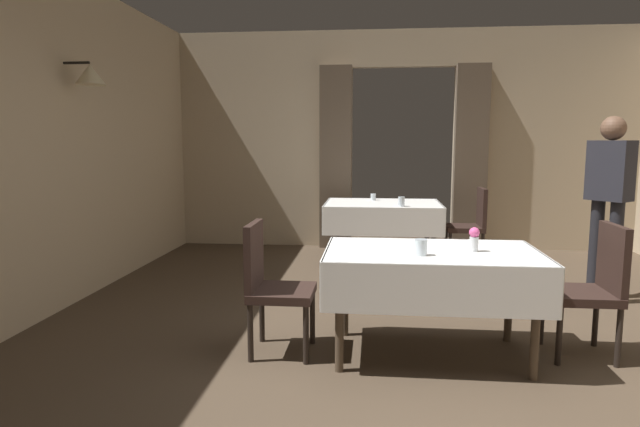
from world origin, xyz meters
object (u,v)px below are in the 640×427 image
object	(u,v)px
chair_mid_right	(593,284)
chair_far_right	(471,222)
glass_far_a	(373,197)
glass_far_b	(401,202)
person_waiter_by_doorway	(609,192)
dining_table_far	(383,211)
flower_vase_mid	(474,238)
glass_mid_b	(421,247)
dining_table_mid	(432,265)
chair_mid_left	(271,281)

from	to	relation	value
chair_mid_right	chair_far_right	bearing A→B (deg)	96.42
glass_far_a	chair_far_right	bearing A→B (deg)	-7.61
glass_far_a	glass_far_b	bearing A→B (deg)	-62.63
chair_mid_right	person_waiter_by_doorway	bearing A→B (deg)	65.42
dining_table_far	chair_mid_right	xyz separation A→B (m)	(1.41, -2.79, -0.13)
flower_vase_mid	glass_far_a	world-z (taller)	flower_vase_mid
dining_table_far	glass_mid_b	world-z (taller)	glass_mid_b
chair_far_right	glass_far_b	world-z (taller)	chair_far_right
dining_table_mid	glass_far_b	xyz separation A→B (m)	(-0.09, 2.53, 0.16)
chair_mid_right	person_waiter_by_doorway	xyz separation A→B (m)	(0.64, 1.40, 0.51)
chair_mid_left	person_waiter_by_doorway	bearing A→B (deg)	28.41
glass_mid_b	person_waiter_by_doorway	xyz separation A→B (m)	(1.85, 1.68, 0.22)
dining_table_mid	dining_table_far	size ratio (longest dim) A/B	1.05
chair_mid_right	glass_far_b	world-z (taller)	chair_mid_right
chair_far_right	flower_vase_mid	bearing A→B (deg)	-99.70
chair_mid_right	glass_far_a	distance (m)	3.42
dining_table_far	chair_far_right	distance (m)	1.10
dining_table_far	glass_mid_b	size ratio (longest dim) A/B	13.10
glass_far_b	dining_table_mid	bearing A→B (deg)	-88.06
glass_far_a	person_waiter_by_doorway	size ratio (longest dim) A/B	0.05
dining_table_mid	chair_mid_right	xyz separation A→B (m)	(1.12, 0.10, -0.13)
dining_table_far	person_waiter_by_doorway	world-z (taller)	person_waiter_by_doorway
chair_mid_left	glass_far_a	world-z (taller)	chair_mid_left
chair_mid_left	chair_far_right	world-z (taller)	same
chair_mid_left	glass_mid_b	distance (m)	1.07
flower_vase_mid	glass_far_b	bearing A→B (deg)	98.14
dining_table_mid	glass_far_b	size ratio (longest dim) A/B	13.02
glass_mid_b	glass_far_a	xyz separation A→B (m)	(-0.32, 3.33, -0.01)
chair_mid_right	glass_far_b	size ratio (longest dim) A/B	8.28
dining_table_mid	chair_mid_left	xyz separation A→B (m)	(-1.12, -0.05, -0.13)
chair_mid_left	person_waiter_by_doorway	size ratio (longest dim) A/B	0.54
dining_table_mid	chair_mid_right	bearing A→B (deg)	5.30
chair_mid_right	chair_far_right	world-z (taller)	same
glass_far_a	glass_far_b	world-z (taller)	glass_far_b
dining_table_mid	dining_table_far	xyz separation A→B (m)	(-0.29, 2.89, 0.00)
chair_mid_left	glass_far_a	xyz separation A→B (m)	(0.71, 3.20, 0.28)
chair_far_right	person_waiter_by_doorway	xyz separation A→B (m)	(0.97, -1.49, 0.51)
flower_vase_mid	chair_far_right	bearing A→B (deg)	80.30
dining_table_far	person_waiter_by_doorway	xyz separation A→B (m)	(2.05, -1.39, 0.38)
chair_mid_right	dining_table_far	bearing A→B (deg)	116.78
chair_far_right	glass_far_a	size ratio (longest dim) A/B	10.88
chair_mid_left	glass_far_a	distance (m)	3.29
chair_mid_left	flower_vase_mid	bearing A→B (deg)	1.53
dining_table_mid	person_waiter_by_doorway	bearing A→B (deg)	40.57
dining_table_mid	dining_table_far	bearing A→B (deg)	95.77
dining_table_far	glass_far_a	bearing A→B (deg)	114.40
chair_far_right	glass_far_b	bearing A→B (deg)	-152.06
glass_mid_b	person_waiter_by_doorway	world-z (taller)	person_waiter_by_doorway
chair_far_right	glass_far_a	world-z (taller)	chair_far_right
chair_far_right	glass_far_a	bearing A→B (deg)	172.39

